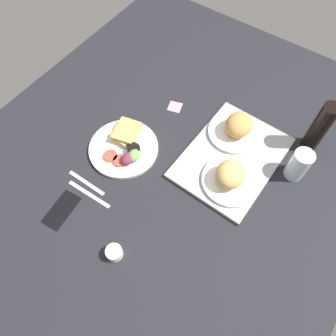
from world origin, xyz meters
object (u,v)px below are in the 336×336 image
object	(u,v)px
plate_with_salad	(125,146)
knife	(89,194)
sticky_note	(175,107)
soda_bottle	(320,127)
espresso_cup	(114,253)
cell_phone	(61,210)
serving_tray	(232,157)
drinking_glass	(299,165)
bread_plate_far	(231,176)
fork	(87,183)
bread_plate_near	(237,127)

from	to	relation	value
plate_with_salad	knife	bearing A→B (deg)	3.83
plate_with_salad	sticky_note	world-z (taller)	plate_with_salad
soda_bottle	sticky_note	xyz separation A→B (cm)	(14.66, -55.61, -11.45)
plate_with_salad	knife	size ratio (longest dim) A/B	1.46
espresso_cup	cell_phone	size ratio (longest dim) A/B	0.39
serving_tray	drinking_glass	world-z (taller)	drinking_glass
drinking_glass	soda_bottle	bearing A→B (deg)	-178.36
bread_plate_far	cell_phone	xyz separation A→B (cm)	(44.17, -44.10, -4.96)
drinking_glass	knife	distance (cm)	78.21
fork	cell_phone	distance (cm)	13.37
bread_plate_near	drinking_glass	size ratio (longest dim) A/B	1.54
serving_tray	drinking_glass	size ratio (longest dim) A/B	3.35
knife	drinking_glass	bearing A→B (deg)	39.35
soda_bottle	cell_phone	size ratio (longest dim) A/B	1.60
knife	bread_plate_far	bearing A→B (deg)	37.96
drinking_glass	fork	size ratio (longest dim) A/B	0.79
espresso_cup	knife	size ratio (longest dim) A/B	0.29
fork	serving_tray	bearing A→B (deg)	45.62
fork	sticky_note	xyz separation A→B (cm)	(-50.16, 6.29, -0.19)
plate_with_salad	soda_bottle	distance (cm)	74.72
bread_plate_near	cell_phone	xyz separation A→B (cm)	(65.04, -35.18, -5.02)
bread_plate_far	espresso_cup	bearing A→B (deg)	-21.51
soda_bottle	fork	distance (cm)	90.33
soda_bottle	espresso_cup	distance (cm)	87.67
soda_bottle	fork	xyz separation A→B (cm)	(64.82, -61.90, -11.26)
serving_tray	sticky_note	bearing A→B (deg)	-105.29
bread_plate_far	cell_phone	world-z (taller)	bread_plate_far
espresso_cup	knife	bearing A→B (deg)	-117.76
plate_with_salad	drinking_glass	xyz separation A→B (cm)	(-28.00, 59.94, 4.98)
fork	cell_phone	xyz separation A→B (cm)	(13.37, -0.00, 0.15)
espresso_cup	fork	size ratio (longest dim) A/B	0.33
plate_with_salad	knife	distance (cm)	23.77
drinking_glass	knife	world-z (taller)	drinking_glass
bread_plate_near	plate_with_salad	size ratio (longest dim) A/B	0.75
knife	espresso_cup	bearing A→B (deg)	-29.93
plate_with_salad	espresso_cup	world-z (taller)	plate_with_salad
soda_bottle	cell_phone	xyz separation A→B (cm)	(78.19, -61.90, -11.11)
cell_phone	sticky_note	distance (cm)	63.84
soda_bottle	cell_phone	distance (cm)	100.34
soda_bottle	knife	world-z (taller)	soda_bottle
fork	knife	size ratio (longest dim) A/B	0.89
knife	plate_with_salad	bearing A→B (deg)	91.66
bread_plate_far	fork	world-z (taller)	bread_plate_far
soda_bottle	fork	bearing A→B (deg)	-43.68
serving_tray	fork	bearing A→B (deg)	-43.92
plate_with_salad	sticky_note	size ratio (longest dim) A/B	4.95
drinking_glass	bread_plate_far	bearing A→B (deg)	-45.63
drinking_glass	sticky_note	size ratio (longest dim) A/B	2.40
bread_plate_far	fork	distance (cm)	54.02
plate_with_salad	soda_bottle	size ratio (longest dim) A/B	1.20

